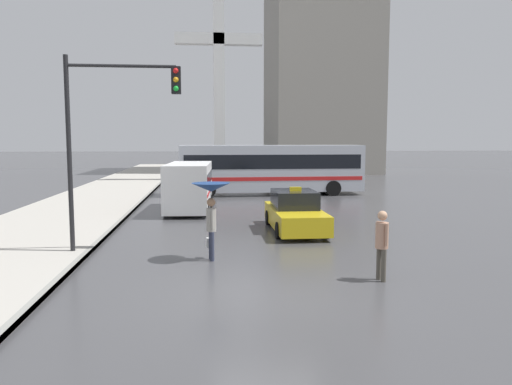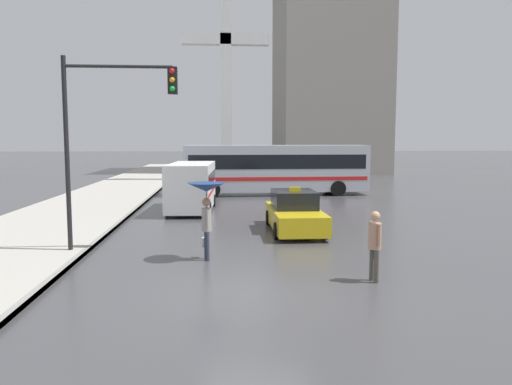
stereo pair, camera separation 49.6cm
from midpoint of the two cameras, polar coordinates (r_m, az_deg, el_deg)
ground_plane at (r=11.56m, az=1.52°, el=-11.53°), size 300.00×300.00×0.00m
taxi at (r=19.26m, az=5.16°, el=-2.35°), size 1.91×4.78×1.70m
ambulance_van at (r=24.73m, az=-6.79°, el=0.92°), size 2.30×5.62×2.36m
city_bus at (r=31.94m, az=2.72°, el=2.90°), size 11.67×2.89×3.17m
pedestrian_with_umbrella at (r=14.42m, az=-4.72°, el=-0.46°), size 1.12×1.12×2.26m
pedestrian_man at (r=12.68m, az=14.51°, el=-5.26°), size 0.38×0.47×1.76m
traffic_light at (r=15.66m, az=-15.51°, el=8.12°), size 3.39×0.38×5.96m
building_tower_near at (r=57.79m, az=8.61°, el=19.95°), size 10.91×12.48×34.97m
monument_cross at (r=42.66m, az=-3.13°, el=13.78°), size 7.19×0.90×16.34m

